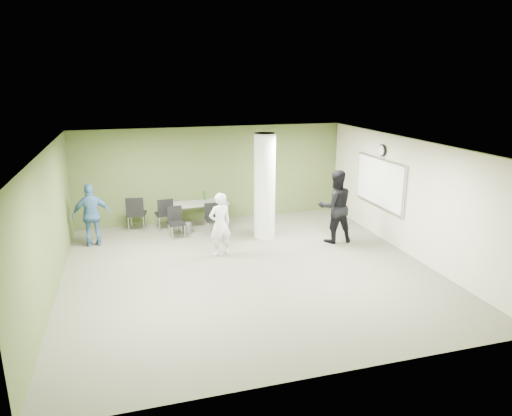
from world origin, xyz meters
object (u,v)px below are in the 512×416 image
object	(u,v)px
woman_white	(220,224)
man_black	(335,206)
man_blue	(92,215)
chair_back_left	(136,211)
folding_table	(201,204)

from	to	relation	value
woman_white	man_black	xyz separation A→B (m)	(3.06, 0.12, 0.18)
man_black	woman_white	bearing A→B (deg)	5.11
man_blue	man_black	bearing A→B (deg)	162.02
chair_back_left	man_blue	xyz separation A→B (m)	(-1.09, -0.85, 0.22)
chair_back_left	man_blue	size ratio (longest dim) A/B	0.62
woman_white	man_blue	xyz separation A→B (m)	(-2.99, 1.53, 0.03)
woman_white	folding_table	bearing A→B (deg)	-103.51
woman_white	man_black	bearing A→B (deg)	166.21
chair_back_left	woman_white	bearing A→B (deg)	139.66
folding_table	man_black	distance (m)	3.83
woman_white	chair_back_left	bearing A→B (deg)	-67.42
chair_back_left	man_black	distance (m)	5.46
chair_back_left	man_blue	world-z (taller)	man_blue
folding_table	chair_back_left	bearing A→B (deg)	174.61
man_black	man_blue	size ratio (longest dim) A/B	1.18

